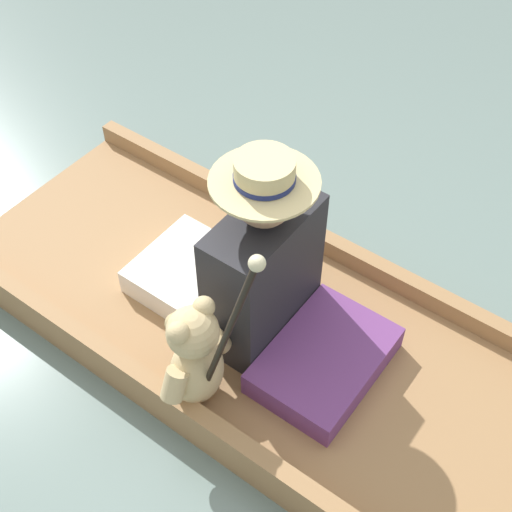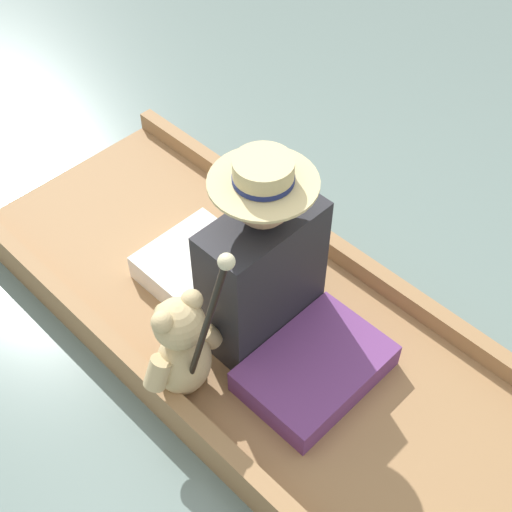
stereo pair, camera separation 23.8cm
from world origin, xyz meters
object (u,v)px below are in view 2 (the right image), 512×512
(walking_cane, at_px, (206,327))
(seated_person, at_px, (248,264))
(teddy_bear, at_px, (182,349))
(wine_glass, at_px, (267,216))

(walking_cane, bearing_deg, seated_person, 30.66)
(teddy_bear, distance_m, wine_glass, 0.80)
(teddy_bear, xyz_separation_m, wine_glass, (0.73, 0.32, -0.13))
(teddy_bear, distance_m, walking_cane, 0.35)
(seated_person, distance_m, walking_cane, 0.51)
(seated_person, distance_m, teddy_bear, 0.38)
(seated_person, bearing_deg, teddy_bear, 179.98)
(wine_glass, relative_size, walking_cane, 0.13)
(seated_person, bearing_deg, walking_cane, -159.57)
(seated_person, distance_m, wine_glass, 0.48)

